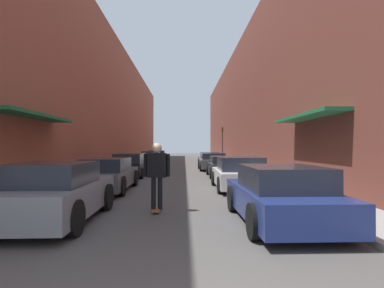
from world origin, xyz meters
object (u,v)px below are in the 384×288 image
at_px(parked_car_left_4, 151,158).
at_px(parked_car_right_2, 224,167).
at_px(parked_car_right_1, 239,174).
at_px(parked_car_right_3, 212,162).
at_px(parked_car_left_0, 54,193).
at_px(parked_car_left_1, 108,175).
at_px(parked_car_right_0, 281,195).
at_px(parked_car_left_5, 157,157).
at_px(skateboarder, 157,169).
at_px(traffic_light, 222,141).
at_px(parked_car_left_3, 144,161).
at_px(parked_car_left_2, 130,165).
at_px(parked_car_right_4, 209,159).

bearing_deg(parked_car_left_4, parked_car_right_2, -63.69).
relative_size(parked_car_right_1, parked_car_right_3, 0.97).
xyz_separation_m(parked_car_left_0, parked_car_right_3, (5.17, 15.47, -0.04)).
xyz_separation_m(parked_car_left_1, parked_car_right_0, (5.24, -5.21, 0.00)).
bearing_deg(parked_car_left_0, parked_car_left_4, 90.34).
distance_m(parked_car_left_5, skateboarder, 25.80).
height_order(parked_car_right_2, traffic_light, traffic_light).
bearing_deg(parked_car_right_1, parked_car_left_5, 103.83).
distance_m(parked_car_left_4, parked_car_left_5, 5.18).
xyz_separation_m(parked_car_left_3, skateboarder, (2.39, -15.40, 0.53)).
bearing_deg(parked_car_left_3, parked_car_right_1, -64.33).
bearing_deg(parked_car_left_0, parked_car_right_3, 71.53).
height_order(parked_car_left_0, parked_car_right_2, parked_car_left_0).
bearing_deg(parked_car_right_3, parked_car_left_4, 130.97).
distance_m(parked_car_left_4, parked_car_right_3, 8.07).
distance_m(parked_car_left_0, parked_car_left_4, 21.56).
bearing_deg(parked_car_right_1, parked_car_right_3, 90.73).
xyz_separation_m(parked_car_right_2, parked_car_right_3, (-0.20, 5.02, 0.04)).
relative_size(parked_car_left_3, parked_car_left_5, 1.15).
bearing_deg(parked_car_left_2, parked_car_left_5, 89.40).
bearing_deg(parked_car_left_3, parked_car_right_2, -47.61).
distance_m(parked_car_left_3, parked_car_right_1, 12.46).
bearing_deg(parked_car_right_0, parked_car_right_3, 90.23).
distance_m(parked_car_left_0, parked_car_left_5, 26.74).
bearing_deg(parked_car_left_5, parked_car_left_3, -90.55).
distance_m(parked_car_left_2, parked_car_right_0, 12.32).
bearing_deg(traffic_light, parked_car_right_0, -94.07).
bearing_deg(parked_car_right_0, parked_car_left_0, 177.02).
height_order(parked_car_right_2, parked_car_right_4, parked_car_right_4).
distance_m(parked_car_left_4, parked_car_right_4, 5.58).
xyz_separation_m(parked_car_left_0, parked_car_left_3, (-0.10, 16.44, -0.06)).
relative_size(parked_car_right_2, parked_car_right_3, 0.97).
height_order(parked_car_left_5, parked_car_right_1, parked_car_left_5).
bearing_deg(skateboarder, traffic_light, 78.16).
relative_size(parked_car_left_0, parked_car_right_3, 0.98).
height_order(parked_car_right_1, skateboarder, skateboarder).
relative_size(parked_car_right_4, traffic_light, 1.33).
height_order(parked_car_right_2, parked_car_right_3, parked_car_right_3).
relative_size(parked_car_left_1, parked_car_right_4, 0.95).
distance_m(parked_car_left_5, parked_car_right_4, 8.22).
bearing_deg(parked_car_left_4, parked_car_right_0, -76.22).
distance_m(parked_car_right_1, skateboarder, 5.16).
xyz_separation_m(parked_car_right_1, traffic_light, (1.58, 17.74, 1.71)).
height_order(parked_car_left_4, parked_car_left_5, parked_car_left_5).
bearing_deg(parked_car_left_2, skateboarder, -75.84).
distance_m(parked_car_right_1, parked_car_right_3, 10.26).
bearing_deg(parked_car_right_3, traffic_light, 77.08).
xyz_separation_m(parked_car_left_2, parked_car_right_1, (5.47, -5.59, -0.01)).
distance_m(parked_car_left_0, parked_car_right_3, 16.31).
height_order(parked_car_right_0, parked_car_right_4, parked_car_right_0).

